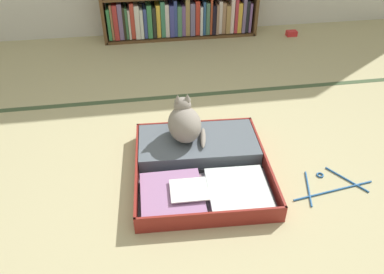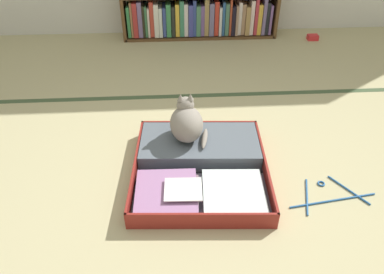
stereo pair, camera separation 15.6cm
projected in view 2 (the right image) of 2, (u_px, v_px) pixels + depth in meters
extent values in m
plane|color=tan|center=(202.00, 206.00, 1.87)|extent=(10.00, 10.00, 0.00)
cube|color=#3F5334|center=(189.00, 96.00, 2.75)|extent=(4.80, 0.05, 0.00)
cube|color=brown|center=(200.00, 35.00, 3.68)|extent=(1.45, 0.24, 0.02)
cube|color=#3A8B4D|center=(129.00, 20.00, 3.55)|extent=(0.03, 0.20, 0.29)
cube|color=#9E724A|center=(132.00, 18.00, 3.54)|extent=(0.02, 0.20, 0.33)
cube|color=#AF312F|center=(136.00, 18.00, 3.54)|extent=(0.04, 0.20, 0.33)
cube|color=slate|center=(140.00, 17.00, 3.54)|extent=(0.04, 0.20, 0.33)
cube|color=black|center=(144.00, 19.00, 3.55)|extent=(0.02, 0.20, 0.30)
cube|color=#447E52|center=(146.00, 19.00, 3.56)|extent=(0.02, 0.20, 0.29)
cube|color=silver|center=(149.00, 20.00, 3.56)|extent=(0.02, 0.20, 0.27)
cube|color=#BF4033|center=(152.00, 17.00, 3.55)|extent=(0.04, 0.20, 0.33)
cube|color=silver|center=(156.00, 18.00, 3.55)|extent=(0.04, 0.20, 0.31)
cube|color=silver|center=(161.00, 20.00, 3.56)|extent=(0.03, 0.20, 0.27)
cube|color=#3A4C94|center=(164.00, 20.00, 3.57)|extent=(0.03, 0.20, 0.27)
cube|color=#3B8750|center=(169.00, 18.00, 3.56)|extent=(0.04, 0.20, 0.31)
cube|color=#232721|center=(173.00, 19.00, 3.57)|extent=(0.03, 0.20, 0.28)
cube|color=yellow|center=(177.00, 18.00, 3.57)|extent=(0.04, 0.20, 0.30)
cube|color=#3D8262|center=(182.00, 16.00, 3.56)|extent=(0.04, 0.20, 0.34)
cube|color=silver|center=(186.00, 18.00, 3.57)|extent=(0.04, 0.20, 0.30)
cube|color=#3F4397|center=(190.00, 18.00, 3.57)|extent=(0.04, 0.20, 0.30)
cube|color=#33458C|center=(194.00, 16.00, 3.57)|extent=(0.03, 0.20, 0.34)
cube|color=#477D5C|center=(198.00, 19.00, 3.58)|extent=(0.04, 0.20, 0.28)
cube|color=#6F5290|center=(202.00, 18.00, 3.59)|extent=(0.03, 0.20, 0.29)
cube|color=#9E824E|center=(206.00, 15.00, 3.57)|extent=(0.04, 0.20, 0.35)
cube|color=slate|center=(211.00, 17.00, 3.58)|extent=(0.04, 0.20, 0.31)
cube|color=red|center=(216.00, 16.00, 3.59)|extent=(0.04, 0.20, 0.32)
cube|color=silver|center=(219.00, 19.00, 3.59)|extent=(0.02, 0.20, 0.27)
cube|color=#2A5389|center=(222.00, 16.00, 3.58)|extent=(0.02, 0.20, 0.32)
cube|color=#47725A|center=(226.00, 17.00, 3.59)|extent=(0.04, 0.20, 0.30)
cube|color=#B14429|center=(229.00, 15.00, 3.58)|extent=(0.02, 0.20, 0.34)
cube|color=black|center=(232.00, 18.00, 3.60)|extent=(0.03, 0.20, 0.28)
cube|color=#967560|center=(236.00, 18.00, 3.59)|extent=(0.02, 0.20, 0.28)
cube|color=silver|center=(238.00, 16.00, 3.60)|extent=(0.03, 0.20, 0.31)
cube|color=#9F7A5B|center=(242.00, 17.00, 3.61)|extent=(0.03, 0.20, 0.29)
cube|color=#A4814D|center=(246.00, 18.00, 3.61)|extent=(0.04, 0.20, 0.27)
cube|color=silver|center=(251.00, 15.00, 3.60)|extent=(0.03, 0.20, 0.33)
cube|color=#B2313D|center=(255.00, 15.00, 3.59)|extent=(0.03, 0.20, 0.34)
cube|color=gold|center=(258.00, 17.00, 3.61)|extent=(0.04, 0.20, 0.29)
cube|color=slate|center=(263.00, 14.00, 3.59)|extent=(0.03, 0.20, 0.35)
cube|color=black|center=(266.00, 16.00, 3.61)|extent=(0.03, 0.20, 0.30)
cube|color=#795591|center=(269.00, 17.00, 3.62)|extent=(0.02, 0.20, 0.28)
cube|color=maroon|center=(201.00, 199.00, 1.90)|extent=(0.74, 0.42, 0.01)
cube|color=maroon|center=(202.00, 221.00, 1.73)|extent=(0.72, 0.05, 0.10)
cube|color=maroon|center=(131.00, 193.00, 1.88)|extent=(0.03, 0.38, 0.10)
cube|color=maroon|center=(270.00, 193.00, 1.88)|extent=(0.03, 0.38, 0.10)
cube|color=#514D57|center=(201.00, 197.00, 1.90)|extent=(0.71, 0.40, 0.01)
cube|color=maroon|center=(199.00, 152.00, 2.21)|extent=(0.74, 0.42, 0.01)
cube|color=maroon|center=(199.00, 128.00, 2.33)|extent=(0.72, 0.05, 0.10)
cube|color=maroon|center=(140.00, 146.00, 2.18)|extent=(0.03, 0.38, 0.10)
cube|color=maroon|center=(259.00, 146.00, 2.18)|extent=(0.03, 0.38, 0.10)
cube|color=#514D57|center=(199.00, 151.00, 2.20)|extent=(0.71, 0.40, 0.01)
cylinder|color=black|center=(200.00, 172.00, 2.05)|extent=(0.70, 0.06, 0.02)
cube|color=navy|center=(167.00, 195.00, 1.90)|extent=(0.31, 0.28, 0.01)
cube|color=slate|center=(168.00, 195.00, 1.87)|extent=(0.33, 0.31, 0.02)
cube|color=#A06F9F|center=(166.00, 192.00, 1.86)|extent=(0.32, 0.32, 0.02)
cube|color=gray|center=(234.00, 195.00, 1.89)|extent=(0.34, 0.31, 0.02)
cube|color=silver|center=(233.00, 191.00, 1.88)|extent=(0.33, 0.33, 0.02)
cube|color=white|center=(183.00, 189.00, 1.84)|extent=(0.19, 0.17, 0.01)
cube|color=#555E67|center=(200.00, 145.00, 2.18)|extent=(0.71, 0.39, 0.09)
torus|color=white|center=(192.00, 139.00, 2.16)|extent=(0.09, 0.09, 0.01)
cylinder|color=black|center=(168.00, 129.00, 2.32)|extent=(0.02, 0.02, 0.09)
cylinder|color=black|center=(230.00, 129.00, 2.32)|extent=(0.02, 0.02, 0.09)
cube|color=#E63A37|center=(242.00, 216.00, 1.72)|extent=(0.04, 0.00, 0.02)
cube|color=yellow|center=(217.00, 218.00, 1.73)|extent=(0.04, 0.00, 0.02)
ellipsoid|color=gray|center=(187.00, 124.00, 2.11)|extent=(0.20, 0.26, 0.19)
ellipsoid|color=gray|center=(186.00, 123.00, 2.19)|extent=(0.14, 0.09, 0.10)
sphere|color=gray|center=(185.00, 105.00, 2.10)|extent=(0.10, 0.10, 0.10)
cone|color=gray|center=(190.00, 97.00, 2.07)|extent=(0.04, 0.04, 0.04)
cone|color=gray|center=(181.00, 97.00, 2.06)|extent=(0.04, 0.04, 0.04)
sphere|color=gold|center=(188.00, 101.00, 2.13)|extent=(0.02, 0.02, 0.02)
sphere|color=gold|center=(182.00, 101.00, 2.13)|extent=(0.02, 0.02, 0.02)
ellipsoid|color=gray|center=(205.00, 138.00, 2.13)|extent=(0.07, 0.19, 0.03)
cylinder|color=#245A9C|center=(333.00, 200.00, 1.90)|extent=(0.47, 0.08, 0.01)
cylinder|color=#245A9C|center=(307.00, 196.00, 1.92)|extent=(0.08, 0.25, 0.01)
cylinder|color=#245A9C|center=(348.00, 190.00, 1.96)|extent=(0.15, 0.22, 0.01)
torus|color=#245A9C|center=(321.00, 184.00, 1.99)|extent=(0.05, 0.05, 0.01)
cube|color=red|center=(313.00, 37.00, 3.60)|extent=(0.10, 0.07, 0.05)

